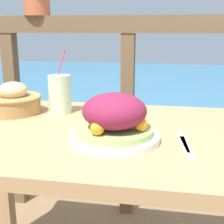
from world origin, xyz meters
TOP-DOWN VIEW (x-y plane):
  - patio_table at (0.00, 0.00)m, footprint 1.23×0.74m
  - railing_fence at (0.00, 0.71)m, footprint 2.80×0.08m
  - sea_backdrop at (0.00, 3.21)m, footprint 12.00×4.00m
  - salad_plate at (0.06, -0.09)m, footprint 0.27×0.27m
  - drink_glass at (-0.20, 0.19)m, footprint 0.09×0.09m
  - bread_basket at (-0.38, 0.15)m, footprint 0.22×0.22m
  - fork at (0.27, -0.07)m, footprint 0.03×0.18m
  - knife at (0.28, -0.12)m, footprint 0.04×0.18m

SIDE VIEW (x-z plane):
  - sea_backdrop at x=0.00m, z-range 0.00..0.41m
  - patio_table at x=0.00m, z-range 0.27..1.03m
  - fork at x=0.27m, z-range 0.75..0.76m
  - knife at x=0.28m, z-range 0.75..0.76m
  - railing_fence at x=0.00m, z-range 0.21..1.35m
  - bread_basket at x=-0.38m, z-range 0.74..0.86m
  - salad_plate at x=0.06m, z-range 0.74..0.89m
  - drink_glass at x=-0.20m, z-range 0.70..0.95m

